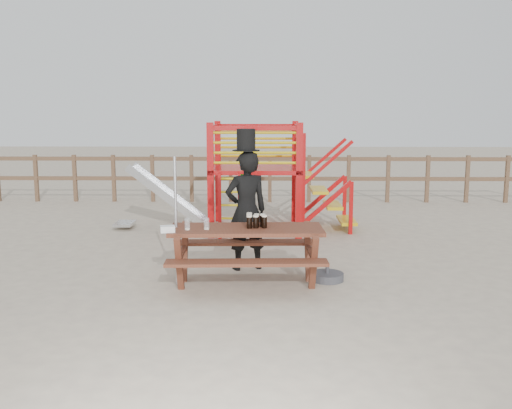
% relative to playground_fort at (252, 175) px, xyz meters
% --- Properties ---
extents(ground, '(60.00, 60.00, 0.00)m').
position_rel_playground_fort_xyz_m(ground, '(-0.12, -3.58, -1.07)').
color(ground, '#BCAC92').
rests_on(ground, ground).
extents(back_fence, '(15.09, 0.09, 1.20)m').
position_rel_playground_fort_xyz_m(back_fence, '(-0.12, 3.42, -0.34)').
color(back_fence, brown).
rests_on(back_fence, ground).
extents(playground_fort, '(4.71, 1.84, 2.10)m').
position_rel_playground_fort_xyz_m(playground_fort, '(0.00, 0.00, 0.00)').
color(playground_fort, '#B30B0D').
rests_on(playground_fort, ground).
extents(picnic_table, '(2.06, 1.46, 0.78)m').
position_rel_playground_fort_xyz_m(picnic_table, '(0.02, -3.65, -0.58)').
color(picnic_table, brown).
rests_on(picnic_table, ground).
extents(man_with_hat, '(0.74, 0.62, 2.05)m').
position_rel_playground_fort_xyz_m(man_with_hat, '(-0.01, -2.87, -0.15)').
color(man_with_hat, black).
rests_on(man_with_hat, ground).
extents(metal_pole, '(0.04, 0.04, 1.72)m').
position_rel_playground_fort_xyz_m(metal_pole, '(-0.91, -3.63, -0.21)').
color(metal_pole, '#B2B2B7').
rests_on(metal_pole, ground).
extents(parasol_base, '(0.45, 0.45, 0.19)m').
position_rel_playground_fort_xyz_m(parasol_base, '(1.12, -3.43, -1.02)').
color(parasol_base, '#3C3C41').
rests_on(parasol_base, ground).
extents(paper_bag, '(0.21, 0.18, 0.08)m').
position_rel_playground_fort_xyz_m(paper_bag, '(-0.97, -3.94, -0.25)').
color(paper_bag, white).
rests_on(paper_bag, picnic_table).
extents(stout_pints, '(0.27, 0.27, 0.17)m').
position_rel_playground_fort_xyz_m(stout_pints, '(0.14, -3.60, -0.21)').
color(stout_pints, black).
rests_on(stout_pints, picnic_table).
extents(empty_glasses, '(0.32, 0.10, 0.15)m').
position_rel_playground_fort_xyz_m(empty_glasses, '(-0.62, -3.78, -0.22)').
color(empty_glasses, silver).
rests_on(empty_glasses, picnic_table).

